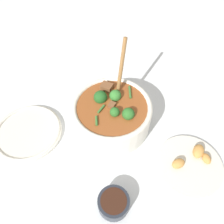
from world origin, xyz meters
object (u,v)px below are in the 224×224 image
stew_bowl (112,113)px  empty_plate (28,132)px  condiment_bowl (114,203)px  food_plate (190,163)px

stew_bowl → empty_plate: (-0.27, 0.08, -0.05)m
empty_plate → condiment_bowl: bearing=-62.9°
condiment_bowl → empty_plate: 0.36m
stew_bowl → food_plate: size_ratio=1.30×
condiment_bowl → empty_plate: condiment_bowl is taller
empty_plate → food_plate: 0.52m
food_plate → condiment_bowl: bearing=-177.1°
stew_bowl → condiment_bowl: (-0.10, -0.24, -0.03)m
empty_plate → food_plate: size_ratio=1.12×
stew_bowl → condiment_bowl: stew_bowl is taller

